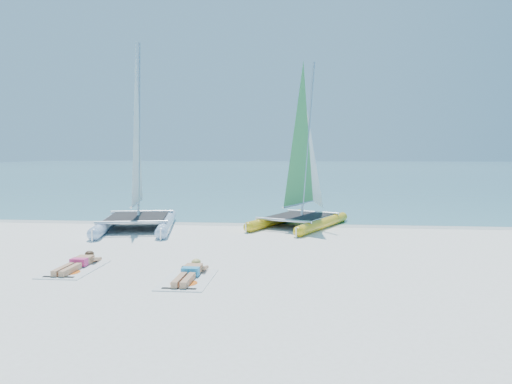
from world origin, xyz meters
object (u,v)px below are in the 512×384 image
towel_a (74,269)px  sunbather_b (190,272)px  catamaran_blue (137,170)px  sunbather_a (78,263)px  towel_b (188,279)px  catamaran_yellow (305,172)px

towel_a → sunbather_b: (2.82, -0.44, 0.11)m
catamaran_blue → sunbather_a: bearing=-95.7°
catamaran_blue → sunbather_a: 6.28m
sunbather_b → towel_a: bearing=171.1°
towel_b → sunbather_b: 0.22m
catamaran_blue → towel_a: size_ratio=3.74×
catamaran_blue → towel_a: bearing=-95.9°
catamaran_yellow → towel_b: bearing=-82.7°
towel_a → towel_b: size_ratio=1.00×
catamaran_yellow → towel_a: 9.38m
sunbather_a → towel_b: sunbather_a is taller
catamaran_yellow → sunbather_a: 9.21m
sunbather_a → sunbather_b: same height
catamaran_blue → catamaran_yellow: (5.85, 1.40, -0.10)m
catamaran_blue → sunbather_b: bearing=-74.0°
sunbather_a → sunbather_b: (2.82, -0.63, 0.00)m
sunbather_a → towel_b: size_ratio=0.93×
towel_a → sunbather_b: sunbather_b is taller
towel_b → sunbather_b: size_ratio=1.07×
catamaran_blue → towel_a: 6.49m
towel_b → sunbather_b: (0.00, 0.19, 0.11)m
catamaran_blue → towel_a: catamaran_blue is taller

